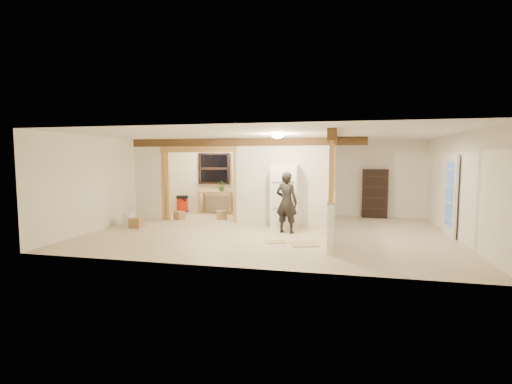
% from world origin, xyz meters
% --- Properties ---
extents(floor, '(9.00, 6.50, 0.01)m').
position_xyz_m(floor, '(0.00, 0.00, -0.01)').
color(floor, beige).
rests_on(floor, ground).
extents(ceiling, '(9.00, 6.50, 0.01)m').
position_xyz_m(ceiling, '(0.00, 0.00, 2.50)').
color(ceiling, white).
extents(wall_back, '(9.00, 0.01, 2.50)m').
position_xyz_m(wall_back, '(0.00, 3.25, 1.25)').
color(wall_back, silver).
rests_on(wall_back, floor).
extents(wall_front, '(9.00, 0.01, 2.50)m').
position_xyz_m(wall_front, '(0.00, -3.25, 1.25)').
color(wall_front, silver).
rests_on(wall_front, floor).
extents(wall_left, '(0.01, 6.50, 2.50)m').
position_xyz_m(wall_left, '(-4.50, 0.00, 1.25)').
color(wall_left, silver).
rests_on(wall_left, floor).
extents(wall_right, '(0.01, 6.50, 2.50)m').
position_xyz_m(wall_right, '(4.50, 0.00, 1.25)').
color(wall_right, silver).
rests_on(wall_right, floor).
extents(partition_left_stub, '(0.90, 0.12, 2.50)m').
position_xyz_m(partition_left_stub, '(-4.05, 1.20, 1.25)').
color(partition_left_stub, white).
rests_on(partition_left_stub, floor).
extents(partition_center, '(2.80, 0.12, 2.50)m').
position_xyz_m(partition_center, '(0.20, 1.20, 1.25)').
color(partition_center, white).
rests_on(partition_center, floor).
extents(doorway_frame, '(2.46, 0.14, 2.20)m').
position_xyz_m(doorway_frame, '(-2.40, 1.20, 1.10)').
color(doorway_frame, tan).
rests_on(doorway_frame, floor).
extents(header_beam_back, '(7.00, 0.18, 0.22)m').
position_xyz_m(header_beam_back, '(-1.00, 1.20, 2.38)').
color(header_beam_back, brown).
rests_on(header_beam_back, ceiling).
extents(header_beam_right, '(0.18, 3.30, 0.22)m').
position_xyz_m(header_beam_right, '(1.60, -0.40, 2.38)').
color(header_beam_right, brown).
rests_on(header_beam_right, ceiling).
extents(pony_wall, '(0.12, 3.20, 1.00)m').
position_xyz_m(pony_wall, '(1.60, -0.40, 0.50)').
color(pony_wall, white).
rests_on(pony_wall, floor).
extents(stud_partition, '(0.14, 3.20, 1.32)m').
position_xyz_m(stud_partition, '(1.60, -0.40, 1.66)').
color(stud_partition, tan).
rests_on(stud_partition, pony_wall).
extents(window_back, '(1.12, 0.10, 1.10)m').
position_xyz_m(window_back, '(-2.60, 3.17, 1.55)').
color(window_back, black).
rests_on(window_back, wall_back).
extents(french_door, '(0.12, 0.86, 2.00)m').
position_xyz_m(french_door, '(4.42, 0.40, 1.00)').
color(french_door, white).
rests_on(french_door, floor).
extents(ceiling_dome_main, '(0.36, 0.36, 0.16)m').
position_xyz_m(ceiling_dome_main, '(0.30, -0.50, 2.48)').
color(ceiling_dome_main, '#FFEABF').
rests_on(ceiling_dome_main, ceiling).
extents(ceiling_dome_util, '(0.32, 0.32, 0.14)m').
position_xyz_m(ceiling_dome_util, '(-2.50, 2.30, 2.48)').
color(ceiling_dome_util, '#FFEABF').
rests_on(ceiling_dome_util, ceiling).
extents(hanging_bulb, '(0.07, 0.07, 0.07)m').
position_xyz_m(hanging_bulb, '(-2.00, 1.60, 2.18)').
color(hanging_bulb, '#FFD88C').
rests_on(hanging_bulb, ceiling).
extents(refrigerator, '(0.72, 0.70, 1.74)m').
position_xyz_m(refrigerator, '(0.30, 0.79, 0.87)').
color(refrigerator, white).
rests_on(refrigerator, floor).
extents(woman, '(0.65, 0.51, 1.58)m').
position_xyz_m(woman, '(0.46, -0.01, 0.79)').
color(woman, black).
rests_on(woman, floor).
extents(work_table, '(1.26, 0.66, 0.78)m').
position_xyz_m(work_table, '(-2.38, 2.84, 0.39)').
color(work_table, tan).
rests_on(work_table, floor).
extents(potted_plant, '(0.40, 0.38, 0.35)m').
position_xyz_m(potted_plant, '(-2.18, 2.80, 0.96)').
color(potted_plant, '#225525').
rests_on(potted_plant, work_table).
extents(shop_vac, '(0.51, 0.51, 0.60)m').
position_xyz_m(shop_vac, '(-3.68, 2.84, 0.30)').
color(shop_vac, '#B61F08').
rests_on(shop_vac, floor).
extents(bookshelf, '(0.78, 0.26, 1.56)m').
position_xyz_m(bookshelf, '(2.90, 3.05, 0.78)').
color(bookshelf, black).
rests_on(bookshelf, floor).
extents(bucket, '(0.37, 0.37, 0.39)m').
position_xyz_m(bucket, '(-3.96, -0.14, 0.20)').
color(bucket, white).
rests_on(bucket, floor).
extents(box_util_a, '(0.39, 0.36, 0.26)m').
position_xyz_m(box_util_a, '(-1.85, 1.70, 0.13)').
color(box_util_a, '#9E784C').
rests_on(box_util_a, floor).
extents(box_util_b, '(0.36, 0.36, 0.25)m').
position_xyz_m(box_util_b, '(-3.12, 1.35, 0.13)').
color(box_util_b, '#9E784C').
rests_on(box_util_b, floor).
extents(box_front, '(0.34, 0.28, 0.27)m').
position_xyz_m(box_front, '(-3.69, -0.21, 0.13)').
color(box_front, '#9E784C').
rests_on(box_front, floor).
extents(floor_panel_near, '(0.72, 0.72, 0.02)m').
position_xyz_m(floor_panel_near, '(1.03, -1.21, 0.01)').
color(floor_panel_near, tan).
rests_on(floor_panel_near, floor).
extents(floor_panel_far, '(0.53, 0.48, 0.01)m').
position_xyz_m(floor_panel_far, '(0.37, -1.13, 0.01)').
color(floor_panel_far, tan).
rests_on(floor_panel_far, floor).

